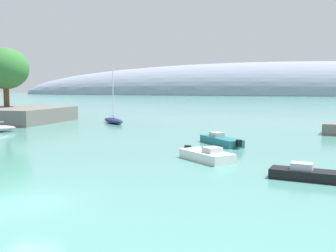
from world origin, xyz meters
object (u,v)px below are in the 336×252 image
(tree_clump_shore, at_px, (5,69))
(sailboat_navy_near_shore, at_px, (113,120))
(motorboat_white_foreground, at_px, (207,155))
(motorboat_black_alongside_breakwater, at_px, (315,175))
(motorboat_teal_outer, at_px, (221,141))

(tree_clump_shore, xyz_separation_m, sailboat_navy_near_shore, (18.44, 0.49, -7.92))
(tree_clump_shore, xyz_separation_m, motorboat_white_foreground, (37.27, -25.18, -8.00))
(motorboat_white_foreground, height_order, motorboat_black_alongside_breakwater, motorboat_white_foreground)
(motorboat_white_foreground, bearing_deg, sailboat_navy_near_shore, 168.33)
(tree_clump_shore, distance_m, motorboat_teal_outer, 41.60)
(motorboat_white_foreground, xyz_separation_m, motorboat_black_alongside_breakwater, (7.22, -4.45, -0.05))
(motorboat_black_alongside_breakwater, bearing_deg, tree_clump_shore, -23.53)
(tree_clump_shore, height_order, motorboat_white_foreground, tree_clump_shore)
(sailboat_navy_near_shore, relative_size, motorboat_teal_outer, 1.64)
(tree_clump_shore, bearing_deg, motorboat_teal_outer, -24.44)
(sailboat_navy_near_shore, bearing_deg, motorboat_teal_outer, 4.13)
(motorboat_white_foreground, bearing_deg, motorboat_black_alongside_breakwater, 10.43)
(sailboat_navy_near_shore, height_order, motorboat_black_alongside_breakwater, sailboat_navy_near_shore)
(sailboat_navy_near_shore, distance_m, motorboat_teal_outer, 25.55)
(sailboat_navy_near_shore, xyz_separation_m, motorboat_teal_outer, (18.73, -17.38, -0.07))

